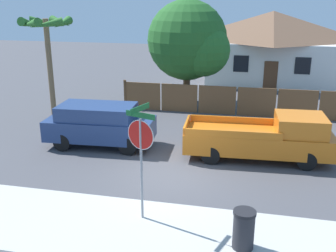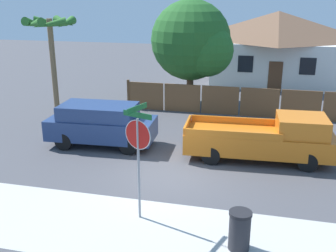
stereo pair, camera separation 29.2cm
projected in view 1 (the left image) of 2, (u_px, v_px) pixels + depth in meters
ground_plane at (170, 175)px, 13.97m from camera, size 80.00×80.00×0.00m
sidewalk_strip at (142, 230)px, 10.63m from camera, size 36.00×3.20×0.01m
wooden_fence at (256, 102)px, 20.63m from camera, size 14.58×0.12×1.63m
house at (271, 46)px, 28.56m from camera, size 9.52×6.64×5.11m
oak_tree at (191, 42)px, 22.05m from camera, size 4.73×4.50×5.96m
palm_tree at (47, 31)px, 19.80m from camera, size 2.53×2.73×5.10m
red_suv at (100, 124)px, 16.42m from camera, size 4.55×2.10×1.78m
orange_pickup at (265, 138)px, 15.09m from camera, size 5.69×2.21×1.81m
stop_sign at (141, 143)px, 10.56m from camera, size 0.88×0.79×3.31m
trash_bin at (244, 229)px, 9.74m from camera, size 0.57×0.57×1.04m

